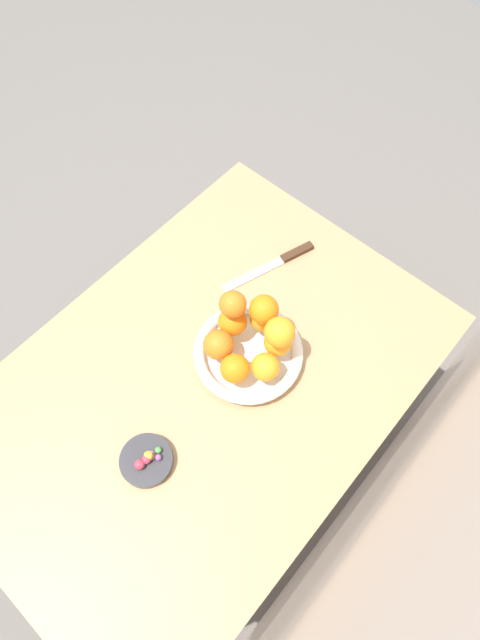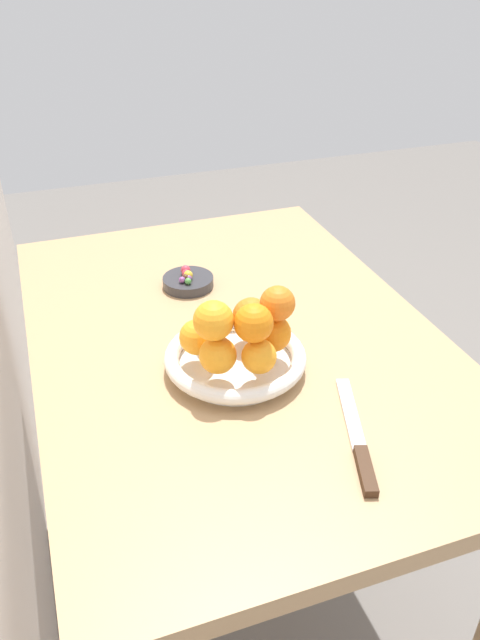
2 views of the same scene
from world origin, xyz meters
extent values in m
plane|color=slate|center=(0.00, 0.00, 0.00)|extent=(6.00, 6.00, 0.00)
cube|color=tan|center=(0.00, 0.00, 0.72)|extent=(1.10, 0.76, 0.04)
cylinder|color=tan|center=(0.49, -0.32, 0.35)|extent=(0.05, 0.05, 0.70)
cylinder|color=tan|center=(0.49, 0.32, 0.35)|extent=(0.05, 0.05, 0.70)
cylinder|color=white|center=(-0.11, 0.04, 0.75)|extent=(0.21, 0.21, 0.01)
torus|color=white|center=(-0.11, 0.04, 0.77)|extent=(0.25, 0.25, 0.03)
cylinder|color=#333338|center=(0.21, 0.04, 0.75)|extent=(0.11, 0.11, 0.02)
sphere|color=orange|center=(-0.05, 0.05, 0.81)|extent=(0.06, 0.06, 0.06)
sphere|color=orange|center=(-0.09, 0.10, 0.81)|extent=(0.06, 0.06, 0.06)
sphere|color=orange|center=(-0.16, 0.08, 0.81)|extent=(0.06, 0.06, 0.06)
sphere|color=orange|center=(-0.18, 0.02, 0.81)|extent=(0.06, 0.06, 0.06)
sphere|color=orange|center=(-0.13, -0.03, 0.81)|extent=(0.07, 0.07, 0.07)
sphere|color=orange|center=(-0.06, -0.01, 0.81)|extent=(0.07, 0.07, 0.07)
sphere|color=orange|center=(-0.13, -0.03, 0.88)|extent=(0.06, 0.06, 0.06)
sphere|color=orange|center=(-0.17, 0.03, 0.87)|extent=(0.06, 0.06, 0.06)
sphere|color=orange|center=(-0.15, 0.09, 0.88)|extent=(0.07, 0.07, 0.07)
sphere|color=gold|center=(0.20, 0.04, 0.77)|extent=(0.02, 0.02, 0.02)
sphere|color=#8C4C99|center=(0.20, 0.04, 0.77)|extent=(0.02, 0.02, 0.02)
sphere|color=#C6384C|center=(0.21, 0.04, 0.77)|extent=(0.02, 0.02, 0.02)
sphere|color=#8C4C99|center=(0.19, 0.05, 0.77)|extent=(0.01, 0.01, 0.01)
sphere|color=#C6384C|center=(0.22, 0.04, 0.77)|extent=(0.02, 0.02, 0.02)
sphere|color=#4C9947|center=(0.18, 0.04, 0.77)|extent=(0.01, 0.01, 0.01)
sphere|color=#472819|center=(0.19, 0.04, 0.77)|extent=(0.02, 0.02, 0.02)
sphere|color=#8C4C99|center=(0.19, 0.04, 0.77)|extent=(0.01, 0.01, 0.01)
cube|color=#3F2819|center=(-0.41, -0.06, 0.75)|extent=(0.09, 0.05, 0.01)
cube|color=silver|center=(-0.29, -0.10, 0.74)|extent=(0.17, 0.07, 0.01)
camera|label=1|loc=(0.24, 0.32, 1.80)|focal=28.00mm
camera|label=2|loc=(-0.95, 0.32, 1.40)|focal=35.00mm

